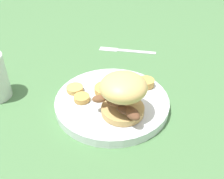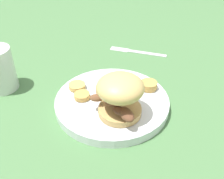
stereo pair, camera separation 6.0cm
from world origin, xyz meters
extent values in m
plane|color=#4C7A47|center=(0.00, 0.00, 0.00)|extent=(4.00, 4.00, 0.00)
cylinder|color=white|center=(0.00, 0.00, 0.01)|extent=(0.27, 0.27, 0.02)
torus|color=white|center=(0.00, 0.00, 0.02)|extent=(0.27, 0.27, 0.01)
cylinder|color=tan|center=(-0.01, -0.05, 0.03)|extent=(0.09, 0.09, 0.01)
ellipsoid|color=brown|center=(-0.05, -0.02, 0.06)|extent=(0.04, 0.03, 0.01)
ellipsoid|color=#563323|center=(-0.02, -0.04, 0.05)|extent=(0.04, 0.04, 0.02)
ellipsoid|color=brown|center=(-0.01, -0.09, 0.05)|extent=(0.03, 0.05, 0.02)
ellipsoid|color=#563323|center=(-0.02, -0.08, 0.05)|extent=(0.04, 0.05, 0.01)
ellipsoid|color=brown|center=(-0.02, -0.05, 0.05)|extent=(0.06, 0.06, 0.02)
ellipsoid|color=#DBB26B|center=(-0.01, -0.05, 0.09)|extent=(0.10, 0.10, 0.05)
cylinder|color=tan|center=(-0.06, 0.03, 0.03)|extent=(0.04, 0.04, 0.01)
cylinder|color=tan|center=(0.10, 0.00, 0.03)|extent=(0.04, 0.04, 0.02)
cylinder|color=tan|center=(0.00, 0.03, 0.03)|extent=(0.05, 0.05, 0.01)
cylinder|color=tan|center=(-0.06, 0.07, 0.03)|extent=(0.04, 0.04, 0.01)
cube|color=silver|center=(0.21, 0.19, 0.00)|extent=(0.10, 0.09, 0.00)
cube|color=silver|center=(0.14, 0.25, 0.00)|extent=(0.06, 0.06, 0.00)
camera|label=1|loc=(-0.25, -0.41, 0.40)|focal=42.00mm
camera|label=2|loc=(-0.20, -0.44, 0.40)|focal=42.00mm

